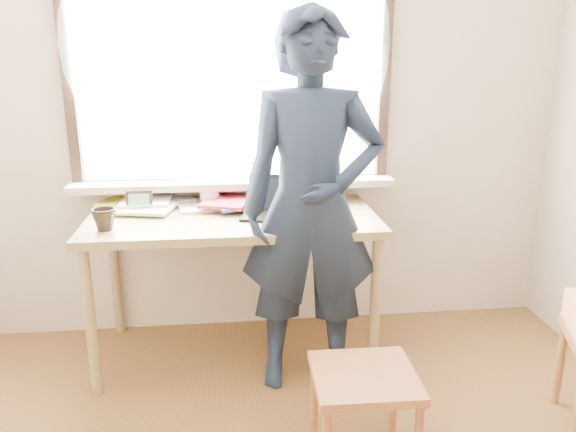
{
  "coord_description": "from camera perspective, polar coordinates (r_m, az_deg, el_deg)",
  "views": [
    {
      "loc": [
        -0.24,
        -1.27,
        1.66
      ],
      "look_at": [
        0.01,
        0.95,
        1.0
      ],
      "focal_mm": 35.0,
      "sensor_mm": 36.0,
      "label": 1
    }
  ],
  "objects": [
    {
      "name": "desk_clutter",
      "position": [
        3.19,
        -10.81,
        1.23
      ],
      "size": [
        0.84,
        0.53,
        0.05
      ],
      "color": "maroon",
      "rests_on": "desk"
    },
    {
      "name": "person",
      "position": [
        2.72,
        2.39,
        0.91
      ],
      "size": [
        0.72,
        0.5,
        1.87
      ],
      "primitive_type": "imported",
      "rotation": [
        0.0,
        0.0,
        -0.08
      ],
      "color": "black",
      "rests_on": "ground"
    },
    {
      "name": "room_shell",
      "position": [
        1.49,
        2.26,
        15.4
      ],
      "size": [
        3.52,
        4.02,
        2.61
      ],
      "color": "beige",
      "rests_on": "ground"
    },
    {
      "name": "mug_dark",
      "position": [
        2.88,
        -18.17,
        -0.34
      ],
      "size": [
        0.16,
        0.16,
        0.11
      ],
      "primitive_type": "imported",
      "rotation": [
        0.0,
        0.0,
        -0.65
      ],
      "color": "black",
      "rests_on": "desk"
    },
    {
      "name": "work_chair",
      "position": [
        2.39,
        7.73,
        -16.89
      ],
      "size": [
        0.42,
        0.4,
        0.42
      ],
      "color": "#965931",
      "rests_on": "ground"
    },
    {
      "name": "book_a",
      "position": [
        3.3,
        -13.51,
        1.39
      ],
      "size": [
        0.33,
        0.35,
        0.03
      ],
      "primitive_type": "imported",
      "rotation": [
        0.0,
        0.0,
        0.6
      ],
      "color": "white",
      "rests_on": "desk"
    },
    {
      "name": "book_b",
      "position": [
        3.25,
        0.28,
        1.53
      ],
      "size": [
        0.2,
        0.25,
        0.02
      ],
      "primitive_type": "imported",
      "rotation": [
        0.0,
        0.0,
        -0.14
      ],
      "color": "white",
      "rests_on": "desk"
    },
    {
      "name": "mug_white",
      "position": [
        3.22,
        -7.95,
        1.9
      ],
      "size": [
        0.13,
        0.13,
        0.09
      ],
      "primitive_type": "imported",
      "rotation": [
        0.0,
        0.0,
        0.17
      ],
      "color": "white",
      "rests_on": "desk"
    },
    {
      "name": "mouse",
      "position": [
        2.95,
        2.52,
        0.2
      ],
      "size": [
        0.1,
        0.07,
        0.04
      ],
      "primitive_type": "ellipsoid",
      "color": "black",
      "rests_on": "desk"
    },
    {
      "name": "picture_frame",
      "position": [
        3.14,
        -14.86,
        1.31
      ],
      "size": [
        0.14,
        0.02,
        0.11
      ],
      "color": "black",
      "rests_on": "desk"
    },
    {
      "name": "laptop",
      "position": [
        2.98,
        -1.48,
        0.98
      ],
      "size": [
        0.36,
        0.32,
        0.21
      ],
      "color": "black",
      "rests_on": "desk"
    },
    {
      "name": "desk",
      "position": [
        3.05,
        -5.56,
        -1.41
      ],
      "size": [
        1.53,
        0.77,
        0.82
      ],
      "color": "olive",
      "rests_on": "ground"
    }
  ]
}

